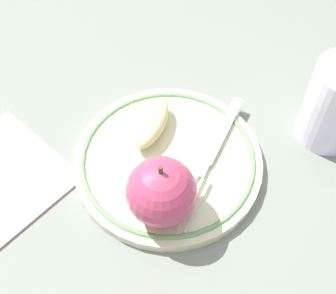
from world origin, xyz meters
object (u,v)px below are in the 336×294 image
(plate, at_px, (168,161))
(fork, at_px, (211,154))
(apple_red_whole, at_px, (161,192))
(apple_slice_front, at_px, (151,122))

(plate, bearing_deg, fork, 122.31)
(apple_red_whole, distance_m, apple_slice_front, 0.11)
(plate, xyz_separation_m, apple_red_whole, (0.06, 0.02, 0.04))
(plate, xyz_separation_m, apple_slice_front, (-0.03, -0.04, 0.02))
(apple_red_whole, height_order, apple_slice_front, apple_red_whole)
(plate, bearing_deg, apple_slice_front, -126.13)
(apple_slice_front, height_order, fork, apple_slice_front)
(plate, relative_size, apple_slice_front, 2.78)
(plate, height_order, apple_red_whole, apple_red_whole)
(apple_slice_front, bearing_deg, apple_red_whole, -153.40)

